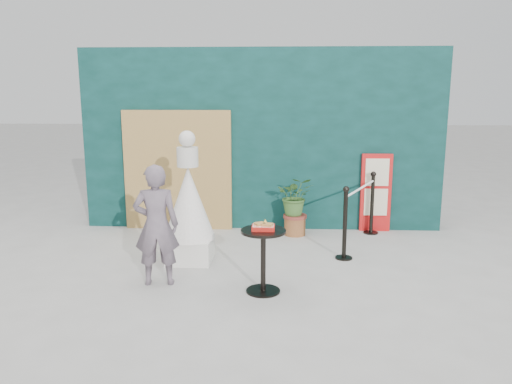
% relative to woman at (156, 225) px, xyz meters
% --- Properties ---
extents(ground, '(60.00, 60.00, 0.00)m').
position_rel_woman_xyz_m(ground, '(1.15, -0.45, -0.74)').
color(ground, '#ADAAA5').
rests_on(ground, ground).
extents(back_wall, '(6.00, 0.30, 3.00)m').
position_rel_woman_xyz_m(back_wall, '(1.15, 2.70, 0.76)').
color(back_wall, '#092B27').
rests_on(back_wall, ground).
extents(bamboo_fence, '(1.80, 0.08, 2.00)m').
position_rel_woman_xyz_m(bamboo_fence, '(-0.25, 2.49, 0.26)').
color(bamboo_fence, tan).
rests_on(bamboo_fence, ground).
extents(woman, '(0.58, 0.43, 1.47)m').
position_rel_woman_xyz_m(woman, '(0.00, 0.00, 0.00)').
color(woman, slate).
rests_on(woman, ground).
extents(menu_board, '(0.50, 0.07, 1.30)m').
position_rel_woman_xyz_m(menu_board, '(3.05, 2.50, -0.09)').
color(menu_board, red).
rests_on(menu_board, ground).
extents(statue, '(0.70, 0.70, 1.79)m').
position_rel_woman_xyz_m(statue, '(0.23, 0.86, -0.00)').
color(statue, silver).
rests_on(statue, ground).
extents(cafe_table, '(0.52, 0.52, 0.75)m').
position_rel_woman_xyz_m(cafe_table, '(1.28, -0.19, -0.24)').
color(cafe_table, black).
rests_on(cafe_table, ground).
extents(food_basket, '(0.26, 0.19, 0.11)m').
position_rel_woman_xyz_m(food_basket, '(1.29, -0.19, 0.05)').
color(food_basket, red).
rests_on(food_basket, cafe_table).
extents(planter, '(0.57, 0.49, 0.96)m').
position_rel_woman_xyz_m(planter, '(1.71, 2.19, -0.18)').
color(planter, brown).
rests_on(planter, ground).
extents(stanchion_barrier, '(0.84, 1.54, 1.03)m').
position_rel_woman_xyz_m(stanchion_barrier, '(2.67, 1.70, -0.24)').
color(stanchion_barrier, black).
rests_on(stanchion_barrier, ground).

